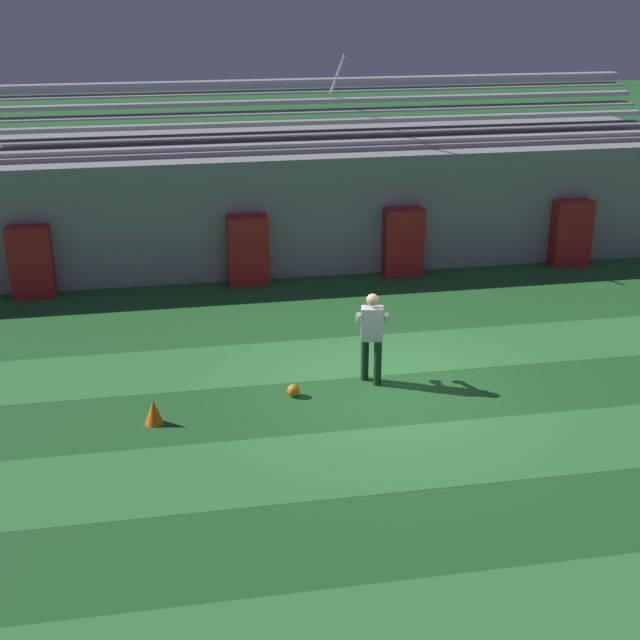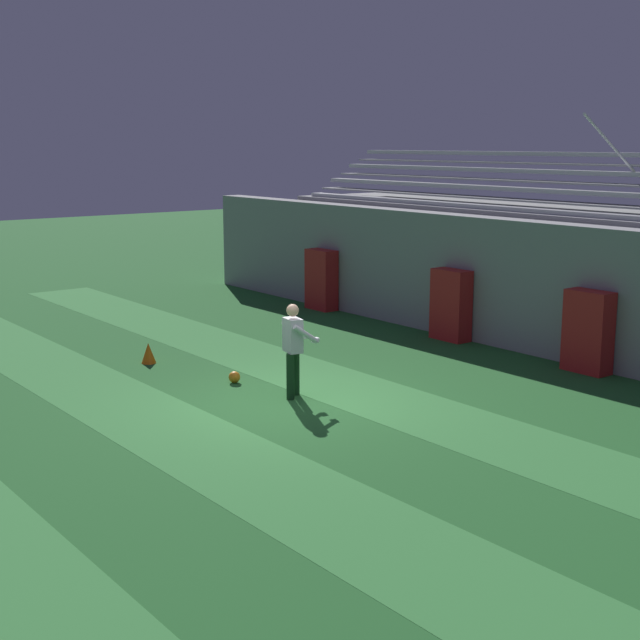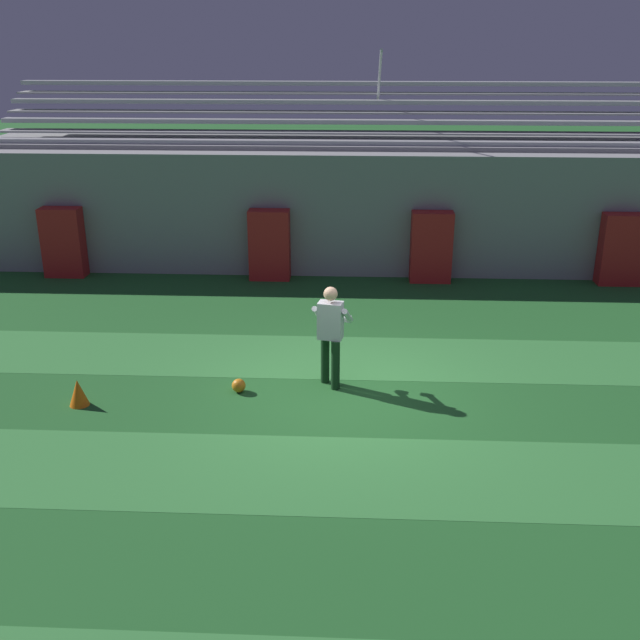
% 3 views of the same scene
% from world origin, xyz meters
% --- Properties ---
extents(ground_plane, '(80.00, 80.00, 0.00)m').
position_xyz_m(ground_plane, '(0.00, 0.00, 0.00)').
color(ground_plane, '#236028').
extents(turf_stripe_mid, '(28.00, 1.87, 0.01)m').
position_xyz_m(turf_stripe_mid, '(0.00, -2.25, 0.00)').
color(turf_stripe_mid, '#38843D').
rests_on(turf_stripe_mid, ground).
extents(turf_stripe_far, '(28.00, 1.87, 0.01)m').
position_xyz_m(turf_stripe_far, '(0.00, 1.50, 0.00)').
color(turf_stripe_far, '#38843D').
rests_on(turf_stripe_far, ground).
extents(back_wall, '(24.00, 0.60, 2.80)m').
position_xyz_m(back_wall, '(0.00, 6.50, 1.40)').
color(back_wall, gray).
rests_on(back_wall, ground).
extents(padding_pillar_gate_left, '(0.93, 0.44, 1.62)m').
position_xyz_m(padding_pillar_gate_left, '(-1.84, 5.95, 0.81)').
color(padding_pillar_gate_left, '#B21E1E').
rests_on(padding_pillar_gate_left, ground).
extents(padding_pillar_gate_right, '(0.93, 0.44, 1.62)m').
position_xyz_m(padding_pillar_gate_right, '(1.84, 5.95, 0.81)').
color(padding_pillar_gate_right, '#B21E1E').
rests_on(padding_pillar_gate_right, ground).
extents(padding_pillar_far_left, '(0.93, 0.44, 1.62)m').
position_xyz_m(padding_pillar_far_left, '(-6.64, 5.95, 0.81)').
color(padding_pillar_far_left, '#B21E1E').
rests_on(padding_pillar_far_left, ground).
extents(bleacher_stand, '(18.00, 3.35, 5.03)m').
position_xyz_m(bleacher_stand, '(0.00, 8.49, 1.50)').
color(bleacher_stand, gray).
rests_on(bleacher_stand, ground).
extents(goalkeeper, '(0.66, 0.64, 1.67)m').
position_xyz_m(goalkeeper, '(-0.25, 0.38, 0.95)').
color(goalkeeper, '#143319').
rests_on(goalkeeper, ground).
extents(soccer_ball, '(0.22, 0.22, 0.22)m').
position_xyz_m(soccer_ball, '(-1.69, 0.05, 0.11)').
color(soccer_ball, orange).
rests_on(soccer_ball, ground).
extents(traffic_cone, '(0.30, 0.30, 0.42)m').
position_xyz_m(traffic_cone, '(-4.05, -0.51, 0.21)').
color(traffic_cone, orange).
rests_on(traffic_cone, ground).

